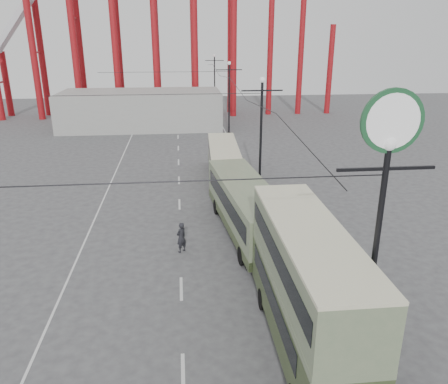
{
  "coord_description": "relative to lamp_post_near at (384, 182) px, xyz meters",
  "views": [
    {
      "loc": [
        -0.82,
        -15.53,
        12.22
      ],
      "look_at": [
        1.84,
        10.1,
        3.0
      ],
      "focal_mm": 35.0,
      "sensor_mm": 36.0,
      "label": 1
    }
  ],
  "objects": [
    {
      "name": "lamp_post_distant",
      "position": [
        0.0,
        65.0,
        -3.18
      ],
      "size": [
        3.2,
        0.44,
        9.32
      ],
      "color": "black",
      "rests_on": "ground"
    },
    {
      "name": "lamp_post_mid",
      "position": [
        0.0,
        21.0,
        -3.18
      ],
      "size": [
        3.2,
        0.44,
        9.32
      ],
      "color": "black",
      "rests_on": "ground"
    },
    {
      "name": "road_markings",
      "position": [
        -6.46,
        22.7,
        -7.86
      ],
      "size": [
        12.52,
        120.0,
        0.01
      ],
      "color": "silver",
      "rests_on": "ground"
    },
    {
      "name": "ground",
      "position": [
        -5.6,
        3.0,
        -7.86
      ],
      "size": [
        160.0,
        160.0,
        0.0
      ],
      "primitive_type": "plane",
      "color": "#464649",
      "rests_on": "ground"
    },
    {
      "name": "fairground_shed",
      "position": [
        -11.6,
        50.0,
        -5.36
      ],
      "size": [
        22.0,
        10.0,
        5.0
      ],
      "primitive_type": "cube",
      "color": "#999994",
      "rests_on": "ground"
    },
    {
      "name": "lamp_post_far",
      "position": [
        0.0,
        43.0,
        -3.18
      ],
      "size": [
        3.2,
        0.44,
        9.32
      ],
      "color": "black",
      "rests_on": "ground"
    },
    {
      "name": "double_decker_bus",
      "position": [
        -1.64,
        2.06,
        -4.82
      ],
      "size": [
        2.58,
        10.1,
        5.42
      ],
      "rotation": [
        0.0,
        0.0,
        -0.0
      ],
      "color": "#313E21",
      "rests_on": "ground"
    },
    {
      "name": "single_decker_green",
      "position": [
        -2.31,
        13.32,
        -5.94
      ],
      "size": [
        3.96,
        12.23,
        3.4
      ],
      "rotation": [
        0.0,
        0.0,
        0.1
      ],
      "color": "#687A59",
      "rests_on": "ground"
    },
    {
      "name": "lamp_post_near",
      "position": [
        0.0,
        0.0,
        0.0
      ],
      "size": [
        3.2,
        0.44,
        10.8
      ],
      "color": "black",
      "rests_on": "ground"
    },
    {
      "name": "pedestrian",
      "position": [
        -6.52,
        11.1,
        -6.92
      ],
      "size": [
        0.82,
        0.79,
        1.89
      ],
      "primitive_type": "imported",
      "rotation": [
        0.0,
        0.0,
        3.86
      ],
      "color": "black",
      "rests_on": "ground"
    },
    {
      "name": "single_decker_cream",
      "position": [
        -2.52,
        25.4,
        -6.12
      ],
      "size": [
        2.97,
        10.04,
        3.09
      ],
      "rotation": [
        0.0,
        0.0,
        -0.05
      ],
      "color": "beige",
      "rests_on": "ground"
    }
  ]
}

